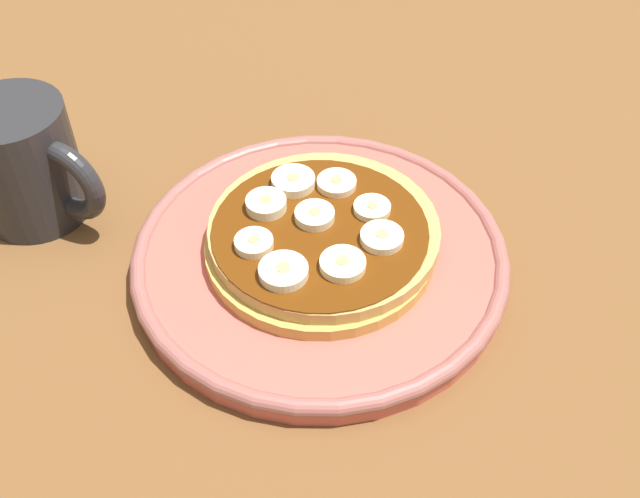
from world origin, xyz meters
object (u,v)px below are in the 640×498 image
at_px(plate, 320,256).
at_px(coffee_mug, 26,163).
at_px(pancake_stack, 322,238).
at_px(banana_slice_8, 282,271).
at_px(banana_slice_1, 372,209).
at_px(banana_slice_4, 293,182).
at_px(banana_slice_6, 337,184).
at_px(banana_slice_3, 343,265).
at_px(banana_slice_5, 254,244).
at_px(banana_slice_2, 264,207).
at_px(banana_slice_0, 315,216).
at_px(banana_slice_7, 382,238).

relative_size(plate, coffee_mug, 2.31).
bearing_deg(pancake_stack, coffee_mug, -166.17).
bearing_deg(pancake_stack, banana_slice_8, -91.56).
height_order(banana_slice_1, coffee_mug, coffee_mug).
height_order(pancake_stack, banana_slice_4, banana_slice_4).
relative_size(banana_slice_8, coffee_mug, 0.28).
bearing_deg(banana_slice_1, banana_slice_6, 161.46).
height_order(banana_slice_6, banana_slice_8, banana_slice_8).
distance_m(banana_slice_1, banana_slice_3, 0.06).
xyz_separation_m(banana_slice_1, banana_slice_5, (-0.06, -0.07, 0.00)).
bearing_deg(banana_slice_5, banana_slice_6, 76.52).
height_order(banana_slice_1, banana_slice_5, banana_slice_5).
relative_size(banana_slice_1, banana_slice_5, 1.00).
height_order(banana_slice_2, coffee_mug, coffee_mug).
xyz_separation_m(banana_slice_0, banana_slice_4, (-0.03, 0.03, 0.00)).
xyz_separation_m(banana_slice_4, banana_slice_8, (0.04, -0.08, -0.00)).
distance_m(banana_slice_1, coffee_mug, 0.27).
relative_size(banana_slice_0, banana_slice_3, 0.92).
bearing_deg(pancake_stack, banana_slice_7, 11.49).
height_order(banana_slice_0, banana_slice_1, banana_slice_0).
xyz_separation_m(banana_slice_1, banana_slice_4, (-0.07, -0.00, 0.00)).
xyz_separation_m(banana_slice_2, banana_slice_6, (0.03, 0.05, -0.00)).
bearing_deg(banana_slice_5, banana_slice_2, 111.09).
relative_size(banana_slice_0, banana_slice_7, 0.94).
distance_m(banana_slice_2, coffee_mug, 0.19).
height_order(banana_slice_0, banana_slice_4, same).
bearing_deg(banana_slice_1, banana_slice_4, -177.57).
distance_m(banana_slice_3, banana_slice_6, 0.08).
bearing_deg(pancake_stack, plate, -104.04).
bearing_deg(banana_slice_1, banana_slice_0, -139.49).
xyz_separation_m(banana_slice_2, banana_slice_8, (0.04, -0.05, -0.00)).
height_order(banana_slice_2, banana_slice_6, banana_slice_2).
bearing_deg(banana_slice_5, banana_slice_7, 32.52).
relative_size(banana_slice_2, banana_slice_6, 1.00).
distance_m(banana_slice_1, banana_slice_8, 0.09).
height_order(banana_slice_4, banana_slice_8, same).
height_order(pancake_stack, banana_slice_3, banana_slice_3).
bearing_deg(banana_slice_1, plate, -124.53).
distance_m(banana_slice_0, banana_slice_2, 0.04).
xyz_separation_m(plate, banana_slice_0, (-0.01, 0.01, 0.03)).
distance_m(banana_slice_0, banana_slice_7, 0.05).
height_order(banana_slice_2, banana_slice_7, banana_slice_2).
height_order(banana_slice_3, banana_slice_5, same).
bearing_deg(banana_slice_3, banana_slice_2, 163.90).
height_order(banana_slice_5, banana_slice_8, same).
height_order(plate, banana_slice_1, banana_slice_1).
bearing_deg(coffee_mug, banana_slice_4, 24.95).
relative_size(banana_slice_0, banana_slice_4, 0.88).
distance_m(plate, pancake_stack, 0.02).
xyz_separation_m(banana_slice_1, banana_slice_3, (0.01, -0.06, 0.00)).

